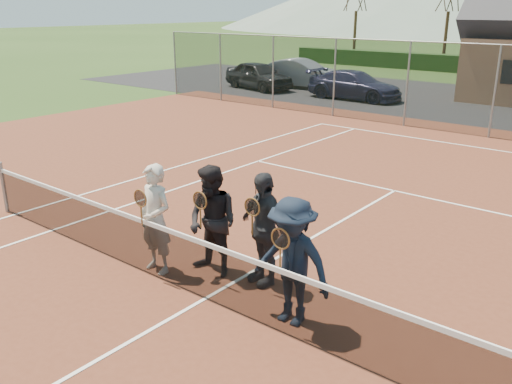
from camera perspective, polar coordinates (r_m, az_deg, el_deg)
court_surface at (r=8.22m, az=-5.39°, el=-11.23°), size 30.00×30.00×0.02m
tarmac_carpark at (r=26.93m, az=19.08°, el=9.08°), size 40.00×12.00×0.01m
car_a at (r=29.11m, az=0.27°, el=12.17°), size 4.47×2.59×1.43m
car_b at (r=29.71m, az=4.77°, el=12.32°), size 4.73×2.17×1.50m
car_c at (r=26.22m, az=10.34°, el=11.01°), size 4.54×1.85×1.32m
court_markings at (r=8.21m, az=-5.39°, el=-11.14°), size 11.03×23.83×0.01m
tennis_net at (r=7.97m, az=-5.50°, el=-7.93°), size 11.68×0.08×1.10m
perimeter_fence at (r=19.38m, az=23.84°, el=9.61°), size 30.07×0.07×3.02m
player_a at (r=8.78m, az=-10.55°, el=-2.83°), size 0.67×0.51×1.80m
player_b at (r=8.57m, az=-4.56°, el=-3.11°), size 0.87×0.68×1.80m
player_c at (r=8.27m, az=0.78°, el=-3.86°), size 1.14×0.72×1.80m
player_d at (r=7.25m, az=3.81°, el=-7.36°), size 1.18×0.70×1.80m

